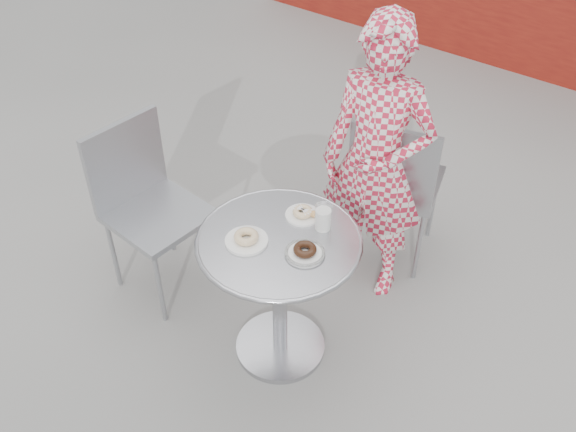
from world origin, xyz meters
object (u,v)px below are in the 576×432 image
Objects in this scene: bistro_table at (279,269)px; chair_left at (162,242)px; chair_far at (393,211)px; plate_checker at (305,252)px; plate_far at (303,213)px; plate_near at (246,239)px; seated_person at (376,165)px; milk_cup at (323,218)px.

chair_left is (-0.81, -0.01, -0.27)m from bistro_table.
chair_left is at bearing 33.01° from chair_far.
bistro_table is 4.32× the size of plate_checker.
chair_left reaches higher than plate_far.
chair_left reaches higher than plate_near.
seated_person reaches higher than chair_left.
chair_left reaches higher than chair_far.
chair_far is 1.10m from plate_checker.
plate_near reaches higher than plate_checker.
bistro_table is 0.78× the size of chair_left.
chair_far reaches higher than plate_far.
plate_checker reaches higher than bistro_table.
chair_far is 1.20m from plate_near.
plate_far is (0.80, 0.21, 0.47)m from chair_left.
plate_checker is 1.42× the size of milk_cup.
chair_far is 5.52× the size of plate_checker.
plate_near is (-0.09, -0.29, 0.00)m from plate_far.
bistro_table is at bearing 70.63° from chair_far.
plate_far is (-0.01, 0.19, 0.20)m from bistro_table.
milk_cup is (0.11, 0.18, 0.24)m from bistro_table.
seated_person reaches higher than plate_near.
chair_left is at bearing -168.16° from milk_cup.
plate_checker is (0.15, -0.01, 0.20)m from bistro_table.
bistro_table is 0.85m from chair_left.
chair_left reaches higher than milk_cup.
plate_near is at bearing -159.84° from plate_checker.
milk_cup reaches higher than plate_near.
bistro_table is 6.12× the size of milk_cup.
plate_near is 1.54× the size of milk_cup.
milk_cup is (-0.04, 0.19, 0.04)m from plate_checker.
bistro_table is 0.48× the size of seated_person.
bistro_table is 0.74m from seated_person.
milk_cup is (0.21, 0.28, 0.04)m from plate_near.
plate_near is (0.70, -0.09, 0.47)m from chair_left.
chair_far reaches higher than plate_checker.
plate_checker is (0.16, -0.20, -0.00)m from plate_far.
seated_person reaches higher than milk_cup.
plate_far is at bearing -106.78° from seated_person.
seated_person is at bearing 75.26° from chair_far.
milk_cup is at bearing -93.81° from seated_person.
chair_far is 7.82× the size of milk_cup.
chair_left is 1.06m from plate_checker.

